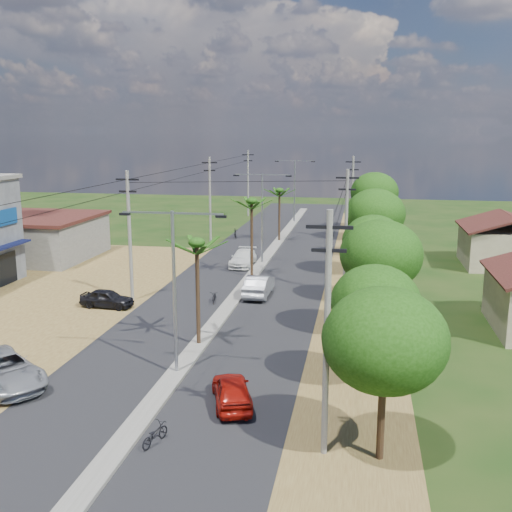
{
  "coord_description": "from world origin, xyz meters",
  "views": [
    {
      "loc": [
        8.55,
        -26.11,
        11.59
      ],
      "look_at": [
        1.37,
        14.25,
        3.0
      ],
      "focal_mm": 42.0,
      "sensor_mm": 36.0,
      "label": 1
    }
  ],
  "objects": [
    {
      "name": "tree_east_b",
      "position": [
        9.3,
        0.0,
        4.11
      ],
      "size": [
        4.0,
        4.0,
        5.83
      ],
      "color": "black",
      "rests_on": "ground"
    },
    {
      "name": "tree_east_h",
      "position": [
        9.5,
        46.0,
        4.64
      ],
      "size": [
        4.4,
        4.4,
        6.52
      ],
      "color": "black",
      "rests_on": "ground"
    },
    {
      "name": "moto_rider_east",
      "position": [
        1.2,
        -6.51,
        0.4
      ],
      "size": [
        0.96,
        1.6,
        0.79
      ],
      "primitive_type": "imported",
      "rotation": [
        0.0,
        0.0,
        2.84
      ],
      "color": "black",
      "rests_on": "ground"
    },
    {
      "name": "median",
      "position": [
        0.0,
        18.0,
        0.09
      ],
      "size": [
        1.0,
        90.0,
        0.18
      ],
      "primitive_type": "cube",
      "color": "#605E56",
      "rests_on": "ground"
    },
    {
      "name": "tree_east_e",
      "position": [
        9.6,
        22.0,
        5.09
      ],
      "size": [
        4.8,
        4.8,
        7.14
      ],
      "color": "black",
      "rests_on": "ground"
    },
    {
      "name": "utility_pole_e_a",
      "position": [
        7.5,
        -6.0,
        4.76
      ],
      "size": [
        1.6,
        0.24,
        9.0
      ],
      "color": "#605E56",
      "rests_on": "ground"
    },
    {
      "name": "dirt_shoulder_east",
      "position": [
        8.5,
        15.0,
        0.01
      ],
      "size": [
        5.0,
        90.0,
        0.03
      ],
      "primitive_type": "cube",
      "color": "brown",
      "rests_on": "ground"
    },
    {
      "name": "low_shed",
      "position": [
        -21.0,
        24.0,
        1.97
      ],
      "size": [
        10.4,
        10.4,
        3.95
      ],
      "color": "#605E56",
      "rests_on": "ground"
    },
    {
      "name": "utility_pole_e_c",
      "position": [
        7.5,
        38.0,
        4.76
      ],
      "size": [
        1.6,
        0.24,
        9.0
      ],
      "color": "#605E56",
      "rests_on": "ground"
    },
    {
      "name": "utility_pole_w_d",
      "position": [
        -7.0,
        55.0,
        4.76
      ],
      "size": [
        1.6,
        0.24,
        9.0
      ],
      "color": "#605E56",
      "rests_on": "ground"
    },
    {
      "name": "streetlight_far",
      "position": [
        0.0,
        50.0,
        4.79
      ],
      "size": [
        5.1,
        0.18,
        8.0
      ],
      "color": "gray",
      "rests_on": "ground"
    },
    {
      "name": "car_red_near",
      "position": [
        3.35,
        -2.77,
        0.65
      ],
      "size": [
        2.66,
        4.13,
        1.31
      ],
      "primitive_type": "imported",
      "rotation": [
        0.0,
        0.0,
        3.46
      ],
      "color": "maroon",
      "rests_on": "ground"
    },
    {
      "name": "car_silver_mid",
      "position": [
        1.5,
        14.59,
        0.75
      ],
      "size": [
        1.65,
        4.59,
        1.51
      ],
      "primitive_type": "imported",
      "rotation": [
        0.0,
        0.0,
        3.13
      ],
      "color": "gray",
      "rests_on": "ground"
    },
    {
      "name": "palm_median_near",
      "position": [
        0.0,
        4.0,
        5.54
      ],
      "size": [
        2.0,
        2.0,
        6.15
      ],
      "color": "black",
      "rests_on": "ground"
    },
    {
      "name": "streetlight_near",
      "position": [
        0.0,
        0.0,
        4.79
      ],
      "size": [
        5.1,
        0.18,
        8.0
      ],
      "color": "gray",
      "rests_on": "ground"
    },
    {
      "name": "utility_pole_e_b",
      "position": [
        7.5,
        16.0,
        4.76
      ],
      "size": [
        1.6,
        0.24,
        9.0
      ],
      "color": "#605E56",
      "rests_on": "ground"
    },
    {
      "name": "tree_east_d",
      "position": [
        9.4,
        14.0,
        4.34
      ],
      "size": [
        4.2,
        4.2,
        6.13
      ],
      "color": "black",
      "rests_on": "ground"
    },
    {
      "name": "moto_rider_west_b",
      "position": [
        -5.0,
        37.05,
        0.53
      ],
      "size": [
        1.02,
        1.84,
        1.07
      ],
      "primitive_type": "imported",
      "rotation": [
        0.0,
        0.0,
        0.31
      ],
      "color": "black",
      "rests_on": "ground"
    },
    {
      "name": "palm_median_far",
      "position": [
        0.0,
        36.0,
        5.26
      ],
      "size": [
        2.0,
        2.0,
        5.85
      ],
      "color": "black",
      "rests_on": "ground"
    },
    {
      "name": "car_parked_dark",
      "position": [
        -7.98,
        10.0,
        0.61
      ],
      "size": [
        3.66,
        1.66,
        1.22
      ],
      "primitive_type": "imported",
      "rotation": [
        0.0,
        0.0,
        1.51
      ],
      "color": "black",
      "rests_on": "ground"
    },
    {
      "name": "tree_east_g",
      "position": [
        9.8,
        38.0,
        5.24
      ],
      "size": [
        5.0,
        5.0,
        7.38
      ],
      "color": "black",
      "rests_on": "ground"
    },
    {
      "name": "palm_median_mid",
      "position": [
        0.0,
        20.0,
        5.9
      ],
      "size": [
        2.0,
        2.0,
        6.55
      ],
      "color": "black",
      "rests_on": "ground"
    },
    {
      "name": "car_white_far",
      "position": [
        -1.5,
        23.9,
        0.67
      ],
      "size": [
        1.93,
        4.66,
        1.35
      ],
      "primitive_type": "imported",
      "rotation": [
        0.0,
        0.0,
        0.01
      ],
      "color": "silver",
      "rests_on": "ground"
    },
    {
      "name": "car_parked_silver",
      "position": [
        -7.5,
        -2.69,
        0.77
      ],
      "size": [
        5.97,
        5.35,
        1.54
      ],
      "primitive_type": "imported",
      "rotation": [
        0.0,
        0.0,
        0.93
      ],
      "color": "gray",
      "rests_on": "ground"
    },
    {
      "name": "utility_pole_w_b",
      "position": [
        -7.0,
        12.0,
        4.76
      ],
      "size": [
        1.6,
        0.24,
        9.0
      ],
      "color": "#605E56",
      "rests_on": "ground"
    },
    {
      "name": "house_east_far",
      "position": [
        21.0,
        28.0,
        2.39
      ],
      "size": [
        7.6,
        7.5,
        4.6
      ],
      "color": "gray",
      "rests_on": "ground"
    },
    {
      "name": "utility_pole_w_c",
      "position": [
        -7.0,
        34.0,
        4.76
      ],
      "size": [
        1.6,
        0.24,
        9.0
      ],
      "color": "#605E56",
      "rests_on": "ground"
    },
    {
      "name": "streetlight_mid",
      "position": [
        0.0,
        25.0,
        4.79
      ],
      "size": [
        5.1,
        0.18,
        8.0
      ],
      "color": "gray",
      "rests_on": "ground"
    },
    {
      "name": "tree_east_c",
      "position": [
        9.7,
        7.0,
        4.86
      ],
      "size": [
        4.6,
        4.6,
        6.83
      ],
      "color": "black",
      "rests_on": "ground"
    },
    {
      "name": "tree_east_f",
      "position": [
        9.2,
        30.0,
        3.89
      ],
      "size": [
        3.8,
        3.8,
        5.52
      ],
      "color": "black",
      "rests_on": "ground"
    },
    {
      "name": "tree_east_a",
      "position": [
        9.5,
        -6.0,
        4.49
      ],
      "size": [
        4.4,
        4.4,
        6.37
      ],
      "color": "black",
      "rests_on": "ground"
    },
    {
      "name": "road",
      "position": [
        0.0,
        15.0,
        0.02
      ],
      "size": [
        12.0,
        110.0,
        0.04
      ],
      "primitive_type": "cube",
      "color": "black",
      "rests_on": "ground"
    },
    {
      "name": "moto_rider_west_a",
      "position": [
        -1.2,
        12.36,
        0.41
      ],
      "size": [
        0.77,
        1.62,
        0.82
      ],
      "primitive_type": "imported",
      "rotation": [
        0.0,
        0.0,
        0.15
      ],
      "color": "black",
      "rests_on": "ground"
    },
    {
      "name": "ground",
      "position": [
        0.0,
        0.0,
        0.0
      ],
      "size": [
        160.0,
        160.0,
        0.0
      ],
      "primitive_type": "plane",
      "color": "black",
      "rests_on": "ground"
    }
  ]
}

